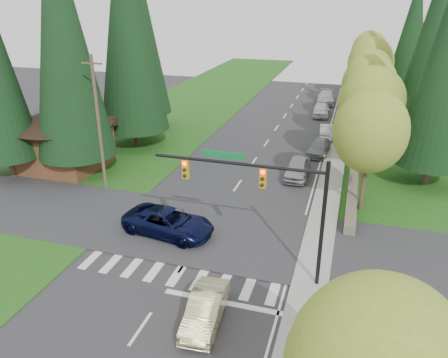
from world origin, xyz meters
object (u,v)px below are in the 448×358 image
at_px(parked_car_b, 319,147).
at_px(parked_car_c, 327,132).
at_px(parked_car_a, 298,168).
at_px(parked_car_e, 326,97).
at_px(parked_car_d, 321,110).
at_px(sedan_champagne, 205,309).
at_px(suv_navy, 169,222).

xyz_separation_m(parked_car_b, parked_car_c, (0.29, 5.02, 0.02)).
relative_size(parked_car_a, parked_car_e, 0.84).
bearing_deg(parked_car_c, parked_car_d, 94.63).
xyz_separation_m(parked_car_b, parked_car_d, (-1.11, 13.99, 0.15)).
distance_m(parked_car_a, parked_car_e, 27.17).
height_order(parked_car_a, parked_car_d, parked_car_d).
xyz_separation_m(sedan_champagne, parked_car_a, (1.57, 18.26, 0.10)).
distance_m(suv_navy, parked_car_d, 32.22).
bearing_deg(sedan_champagne, suv_navy, 120.58).
distance_m(suv_navy, parked_car_b, 19.11).
distance_m(sedan_champagne, parked_car_a, 18.33).
height_order(parked_car_a, parked_car_b, parked_car_a).
bearing_deg(suv_navy, parked_car_d, -2.66).
bearing_deg(parked_car_a, suv_navy, -119.12).
relative_size(suv_navy, parked_car_b, 1.32).
relative_size(suv_navy, parked_car_e, 1.05).
bearing_deg(parked_car_e, parked_car_a, -93.26).
bearing_deg(parked_car_c, suv_navy, -113.13).
xyz_separation_m(sedan_champagne, parked_car_c, (2.97, 29.45, -0.03)).
bearing_deg(parked_car_d, parked_car_e, 86.91).
bearing_deg(suv_navy, parked_car_b, -14.25).
bearing_deg(sedan_champagne, parked_car_c, 79.91).
bearing_deg(parked_car_d, parked_car_b, -88.55).
distance_m(sedan_champagne, parked_car_e, 45.46).
distance_m(suv_navy, parked_car_c, 23.91).
relative_size(suv_navy, parked_car_a, 1.26).
xyz_separation_m(sedan_champagne, suv_navy, (-4.77, 6.83, 0.12)).
height_order(parked_car_b, parked_car_c, parked_car_c).
bearing_deg(parked_car_b, parked_car_a, -95.97).
bearing_deg(parked_car_c, parked_car_a, -101.37).
bearing_deg(parked_car_e, parked_car_d, -93.26).
relative_size(parked_car_b, parked_car_c, 1.10).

